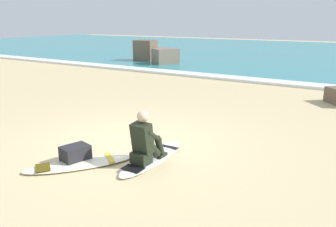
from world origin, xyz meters
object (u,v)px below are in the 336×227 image
object	(u,v)px
surfboard_main	(153,158)
surfer_seated	(145,142)
surfboard_spare_near	(80,164)
beach_bag	(75,154)

from	to	relation	value
surfboard_main	surfer_seated	xyz separation A→B (m)	(0.03, -0.27, 0.40)
surfer_seated	surfboard_spare_near	distance (m)	1.24
surfboard_main	beach_bag	size ratio (longest dim) A/B	4.25
surfboard_spare_near	surfboard_main	bearing A→B (deg)	45.19
surfboard_main	beach_bag	world-z (taller)	beach_bag
surfboard_spare_near	surfer_seated	bearing A→B (deg)	34.99
surfer_seated	beach_bag	distance (m)	1.31
surfer_seated	beach_bag	xyz separation A→B (m)	(-1.13, -0.61, -0.28)
surfer_seated	beach_bag	size ratio (longest dim) A/B	1.97
surfboard_main	surfboard_spare_near	bearing A→B (deg)	-134.81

